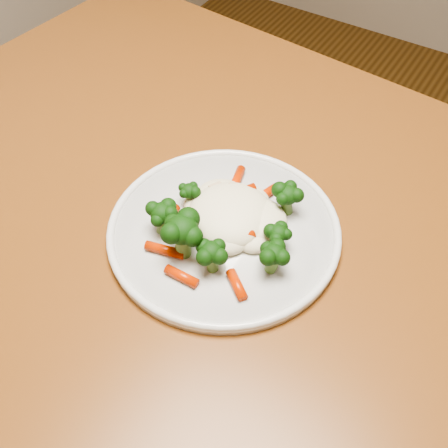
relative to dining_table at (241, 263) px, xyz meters
The scene contains 3 objects.
dining_table is the anchor object (origin of this frame).
plate 0.12m from the dining_table, 92.12° to the right, with size 0.29×0.29×0.01m, color silver.
meal 0.14m from the dining_table, 89.16° to the right, with size 0.19×0.20×0.06m.
Camera 1 is at (-0.09, -0.75, 1.29)m, focal length 45.00 mm.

